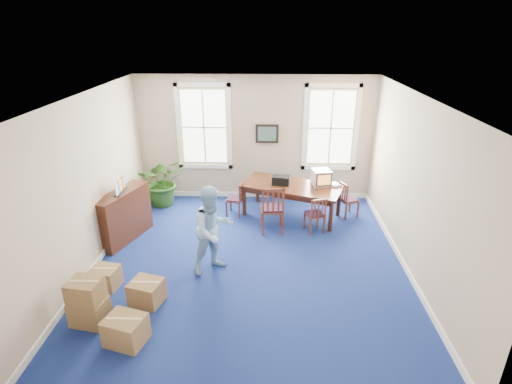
{
  "coord_description": "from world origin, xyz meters",
  "views": [
    {
      "loc": [
        0.32,
        -6.67,
        4.35
      ],
      "look_at": [
        0.1,
        0.6,
        1.25
      ],
      "focal_mm": 28.0,
      "sensor_mm": 36.0,
      "label": 1
    }
  ],
  "objects_px": {
    "chair_near_left": "(272,208)",
    "man": "(213,230)",
    "cardboard_boxes": "(103,297)",
    "credenza": "(124,216)",
    "conference_table": "(291,200)",
    "crt_tv": "(321,177)",
    "potted_plant": "(163,181)"
  },
  "relations": [
    {
      "from": "chair_near_left",
      "to": "man",
      "type": "height_order",
      "value": "man"
    },
    {
      "from": "cardboard_boxes",
      "to": "credenza",
      "type": "bearing_deg",
      "value": 101.44
    },
    {
      "from": "conference_table",
      "to": "crt_tv",
      "type": "bearing_deg",
      "value": 25.39
    },
    {
      "from": "man",
      "to": "credenza",
      "type": "distance_m",
      "value": 2.37
    },
    {
      "from": "potted_plant",
      "to": "cardboard_boxes",
      "type": "bearing_deg",
      "value": -88.6
    },
    {
      "from": "conference_table",
      "to": "man",
      "type": "xyz_separation_m",
      "value": [
        -1.57,
        -2.37,
        0.45
      ]
    },
    {
      "from": "conference_table",
      "to": "chair_near_left",
      "type": "bearing_deg",
      "value": -99.98
    },
    {
      "from": "man",
      "to": "cardboard_boxes",
      "type": "bearing_deg",
      "value": -175.15
    },
    {
      "from": "conference_table",
      "to": "man",
      "type": "height_order",
      "value": "man"
    },
    {
      "from": "man",
      "to": "cardboard_boxes",
      "type": "distance_m",
      "value": 2.15
    },
    {
      "from": "man",
      "to": "credenza",
      "type": "xyz_separation_m",
      "value": [
        -2.07,
        1.11,
        -0.29
      ]
    },
    {
      "from": "cardboard_boxes",
      "to": "man",
      "type": "bearing_deg",
      "value": 42.07
    },
    {
      "from": "conference_table",
      "to": "crt_tv",
      "type": "relative_size",
      "value": 5.25
    },
    {
      "from": "cardboard_boxes",
      "to": "conference_table",
      "type": "bearing_deg",
      "value": 50.34
    },
    {
      "from": "credenza",
      "to": "cardboard_boxes",
      "type": "height_order",
      "value": "credenza"
    },
    {
      "from": "crt_tv",
      "to": "credenza",
      "type": "bearing_deg",
      "value": -175.54
    },
    {
      "from": "conference_table",
      "to": "potted_plant",
      "type": "distance_m",
      "value": 3.29
    },
    {
      "from": "credenza",
      "to": "conference_table",
      "type": "bearing_deg",
      "value": 38.87
    },
    {
      "from": "man",
      "to": "credenza",
      "type": "bearing_deg",
      "value": 114.59
    },
    {
      "from": "conference_table",
      "to": "man",
      "type": "distance_m",
      "value": 2.88
    },
    {
      "from": "credenza",
      "to": "cardboard_boxes",
      "type": "distance_m",
      "value": 2.58
    },
    {
      "from": "crt_tv",
      "to": "man",
      "type": "height_order",
      "value": "man"
    },
    {
      "from": "cardboard_boxes",
      "to": "chair_near_left",
      "type": "bearing_deg",
      "value": 48.34
    },
    {
      "from": "chair_near_left",
      "to": "potted_plant",
      "type": "height_order",
      "value": "potted_plant"
    },
    {
      "from": "conference_table",
      "to": "potted_plant",
      "type": "bearing_deg",
      "value": -168.48
    },
    {
      "from": "crt_tv",
      "to": "man",
      "type": "distance_m",
      "value": 3.31
    },
    {
      "from": "conference_table",
      "to": "man",
      "type": "relative_size",
      "value": 1.37
    },
    {
      "from": "chair_near_left",
      "to": "potted_plant",
      "type": "bearing_deg",
      "value": -29.94
    },
    {
      "from": "chair_near_left",
      "to": "cardboard_boxes",
      "type": "xyz_separation_m",
      "value": [
        -2.66,
        -2.99,
        -0.15
      ]
    },
    {
      "from": "chair_near_left",
      "to": "cardboard_boxes",
      "type": "relative_size",
      "value": 0.79
    },
    {
      "from": "chair_near_left",
      "to": "credenza",
      "type": "relative_size",
      "value": 0.79
    },
    {
      "from": "conference_table",
      "to": "potted_plant",
      "type": "height_order",
      "value": "potted_plant"
    }
  ]
}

